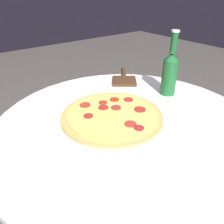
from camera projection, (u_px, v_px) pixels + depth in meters
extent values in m
cylinder|color=silver|center=(125.00, 191.00, 0.93)|extent=(0.10, 0.10, 0.66)
cylinder|color=silver|center=(128.00, 125.00, 0.75)|extent=(0.91, 0.91, 0.02)
cylinder|color=tan|center=(112.00, 116.00, 0.77)|extent=(0.36, 0.36, 0.01)
cylinder|color=#EACC60|center=(112.00, 114.00, 0.77)|extent=(0.32, 0.32, 0.01)
cylinder|color=maroon|center=(103.00, 107.00, 0.80)|extent=(0.04, 0.04, 0.00)
cylinder|color=maroon|center=(139.00, 128.00, 0.68)|extent=(0.03, 0.03, 0.00)
cylinder|color=maroon|center=(140.00, 109.00, 0.78)|extent=(0.04, 0.04, 0.00)
cylinder|color=maroon|center=(116.00, 108.00, 0.80)|extent=(0.04, 0.04, 0.00)
cylinder|color=#9E2E1C|center=(103.00, 103.00, 0.83)|extent=(0.03, 0.03, 0.00)
cylinder|color=#A82A1C|center=(115.00, 100.00, 0.85)|extent=(0.04, 0.04, 0.00)
cylinder|color=maroon|center=(88.00, 116.00, 0.75)|extent=(0.03, 0.03, 0.00)
cylinder|color=#A72F22|center=(85.00, 105.00, 0.81)|extent=(0.04, 0.04, 0.00)
cylinder|color=#A92F26|center=(131.00, 124.00, 0.70)|extent=(0.04, 0.04, 0.00)
cylinder|color=#A22328|center=(128.00, 100.00, 0.85)|extent=(0.04, 0.04, 0.00)
cylinder|color=#195628|center=(169.00, 77.00, 0.90)|extent=(0.06, 0.06, 0.15)
cone|color=#195628|center=(172.00, 57.00, 0.86)|extent=(0.06, 0.06, 0.03)
cylinder|color=#195628|center=(174.00, 43.00, 0.83)|extent=(0.03, 0.03, 0.08)
cylinder|color=silver|center=(176.00, 31.00, 0.81)|extent=(0.03, 0.03, 0.01)
cube|color=#422819|center=(124.00, 81.00, 1.04)|extent=(0.16, 0.16, 0.01)
cylinder|color=#422819|center=(123.00, 73.00, 1.14)|extent=(0.10, 0.09, 0.02)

